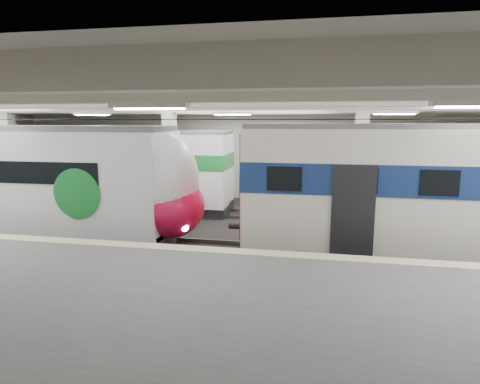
# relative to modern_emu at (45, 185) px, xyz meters

# --- Properties ---
(station_hall) EXTENTS (36.00, 24.00, 5.75)m
(station_hall) POSITION_rel_modern_emu_xyz_m (7.03, -1.74, 1.05)
(station_hall) COLOR black
(station_hall) RESTS_ON ground
(modern_emu) EXTENTS (13.87, 2.86, 4.47)m
(modern_emu) POSITION_rel_modern_emu_xyz_m (0.00, 0.00, 0.00)
(modern_emu) COLOR white
(modern_emu) RESTS_ON ground
(older_rer) EXTENTS (13.89, 3.06, 4.56)m
(older_rer) POSITION_rel_modern_emu_xyz_m (14.83, 0.00, 0.19)
(older_rer) COLOR silver
(older_rer) RESTS_ON ground
(far_train) EXTENTS (12.92, 2.71, 4.16)m
(far_train) POSITION_rel_modern_emu_xyz_m (-0.35, 5.50, -0.05)
(far_train) COLOR white
(far_train) RESTS_ON ground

